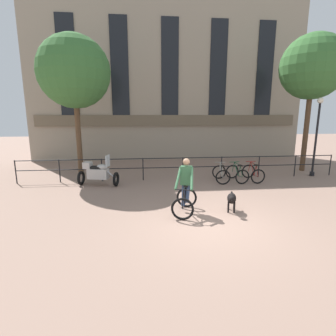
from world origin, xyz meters
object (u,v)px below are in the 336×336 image
Objects in this scene: street_lamp at (317,133)px; dog at (232,199)px; parked_motorcycle at (98,173)px; parked_bicycle_mid_right at (253,173)px; parked_bicycle_near_lamp at (221,174)px; cyclist_with_bike at (185,189)px; parked_bicycle_mid_left at (237,174)px.

dog is at bearing -142.92° from street_lamp.
parked_motorcycle is at bearing -176.03° from street_lamp.
parked_motorcycle is at bearing 161.36° from dog.
parked_motorcycle is 1.62× the size of parked_bicycle_mid_right.
cyclist_with_bike is at bearing 64.60° from parked_bicycle_near_lamp.
parked_motorcycle is at bearing 0.58° from parked_bicycle_mid_right.
parked_bicycle_mid_left is at bearing -172.57° from parked_bicycle_near_lamp.
street_lamp reaches higher than parked_bicycle_mid_right.
parked_bicycle_near_lamp is at bearing -172.52° from street_lamp.
parked_bicycle_mid_right is at bearing 59.37° from cyclist_with_bike.
dog is at bearing 10.44° from cyclist_with_bike.
parked_bicycle_mid_left and parked_bicycle_mid_right have the same top height.
street_lamp is at bearing -165.09° from parked_bicycle_near_lamp.
street_lamp is (7.16, 4.15, 1.39)m from cyclist_with_bike.
parked_bicycle_mid_left is at bearing 85.72° from dog.
cyclist_with_bike is 0.45× the size of street_lamp.
parked_bicycle_mid_left is 1.05× the size of parked_bicycle_mid_right.
street_lamp is at bearing -176.00° from parked_bicycle_mid_left.
street_lamp is at bearing 55.86° from dog.
parked_motorcycle is at bearing -4.14° from parked_bicycle_mid_left.
parked_bicycle_mid_left is 0.31× the size of street_lamp.
parked_motorcycle is 6.25m from parked_bicycle_mid_left.
street_lamp reaches higher than cyclist_with_bike.
cyclist_with_bike is at bearing -123.15° from parked_motorcycle.
cyclist_with_bike is 4.65m from parked_bicycle_mid_left.
dog is 0.71× the size of parked_bicycle_near_lamp.
cyclist_with_bike is at bearing -149.92° from street_lamp.
parked_bicycle_near_lamp reaches higher than dog.
parked_bicycle_mid_left is at bearing -75.67° from parked_motorcycle.
street_lamp is (4.14, 0.64, 1.80)m from parked_bicycle_mid_left.
cyclist_with_bike is 1.43× the size of parked_bicycle_near_lamp.
parked_bicycle_near_lamp is 0.76m from parked_bicycle_mid_left.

